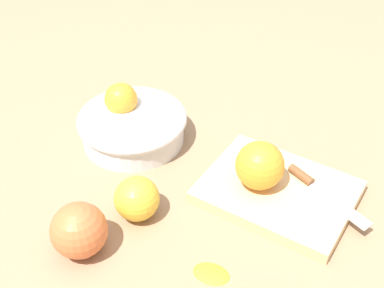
# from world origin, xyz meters

# --- Properties ---
(ground_plane) EXTENTS (2.40, 2.40, 0.00)m
(ground_plane) POSITION_xyz_m (0.00, 0.00, 0.00)
(ground_plane) COLOR #997556
(bowl) EXTENTS (0.19, 0.19, 0.09)m
(bowl) POSITION_xyz_m (-0.16, 0.10, 0.03)
(bowl) COLOR silver
(bowl) RESTS_ON ground_plane
(cutting_board) EXTENTS (0.23, 0.18, 0.02)m
(cutting_board) POSITION_xyz_m (0.13, 0.09, 0.01)
(cutting_board) COLOR #DBB77F
(cutting_board) RESTS_ON ground_plane
(orange_on_board) EXTENTS (0.08, 0.08, 0.08)m
(orange_on_board) POSITION_xyz_m (0.10, 0.08, 0.06)
(orange_on_board) COLOR orange
(orange_on_board) RESTS_ON cutting_board
(knife) EXTENTS (0.15, 0.07, 0.01)m
(knife) POSITION_xyz_m (0.18, 0.12, 0.02)
(knife) COLOR silver
(knife) RESTS_ON cutting_board
(apple_front_left) EXTENTS (0.07, 0.07, 0.07)m
(apple_front_left) POSITION_xyz_m (-0.04, -0.05, 0.03)
(apple_front_left) COLOR gold
(apple_front_left) RESTS_ON ground_plane
(apple_front_left_2) EXTENTS (0.08, 0.08, 0.08)m
(apple_front_left_2) POSITION_xyz_m (-0.07, -0.15, 0.04)
(apple_front_left_2) COLOR #CC6638
(apple_front_left_2) RESTS_ON ground_plane
(citrus_peel) EXTENTS (0.06, 0.04, 0.01)m
(citrus_peel) POSITION_xyz_m (0.11, -0.09, 0.00)
(citrus_peel) COLOR orange
(citrus_peel) RESTS_ON ground_plane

